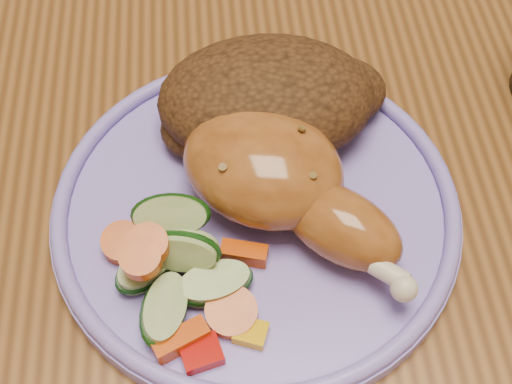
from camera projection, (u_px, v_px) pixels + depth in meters
dining_table at (310, 213)px, 0.55m from camera, size 0.90×1.40×0.75m
plate at (256, 212)px, 0.44m from camera, size 0.25×0.25×0.01m
plate_rim at (256, 201)px, 0.43m from camera, size 0.25×0.25×0.01m
chicken_leg at (281, 180)px, 0.42m from camera, size 0.15×0.15×0.05m
rice_pilaf at (271, 100)px, 0.45m from camera, size 0.15×0.10×0.06m
vegetable_pile at (177, 269)px, 0.39m from camera, size 0.10×0.10×0.05m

